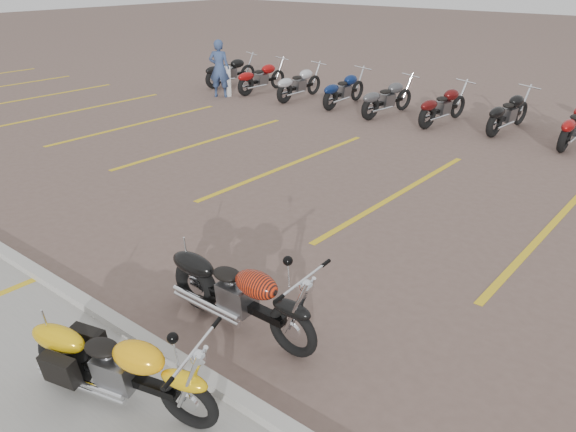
{
  "coord_description": "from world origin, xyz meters",
  "views": [
    {
      "loc": [
        4.71,
        -5.04,
        4.02
      ],
      "look_at": [
        0.08,
        0.57,
        0.75
      ],
      "focal_mm": 35.0,
      "sensor_mm": 36.0,
      "label": 1
    }
  ],
  "objects_px": {
    "flame_cruiser": "(239,296)",
    "bollard": "(228,81)",
    "yellow_cruiser": "(121,367)",
    "person_a": "(219,69)"
  },
  "relations": [
    {
      "from": "flame_cruiser",
      "to": "person_a",
      "type": "height_order",
      "value": "person_a"
    },
    {
      "from": "yellow_cruiser",
      "to": "bollard",
      "type": "bearing_deg",
      "value": 115.94
    },
    {
      "from": "flame_cruiser",
      "to": "person_a",
      "type": "bearing_deg",
      "value": 136.34
    },
    {
      "from": "yellow_cruiser",
      "to": "person_a",
      "type": "relative_size",
      "value": 1.14
    },
    {
      "from": "yellow_cruiser",
      "to": "bollard",
      "type": "distance_m",
      "value": 14.3
    },
    {
      "from": "person_a",
      "to": "bollard",
      "type": "height_order",
      "value": "person_a"
    },
    {
      "from": "flame_cruiser",
      "to": "bollard",
      "type": "relative_size",
      "value": 2.23
    },
    {
      "from": "yellow_cruiser",
      "to": "bollard",
      "type": "height_order",
      "value": "bollard"
    },
    {
      "from": "flame_cruiser",
      "to": "bollard",
      "type": "distance_m",
      "value": 13.12
    },
    {
      "from": "yellow_cruiser",
      "to": "flame_cruiser",
      "type": "distance_m",
      "value": 1.64
    }
  ]
}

